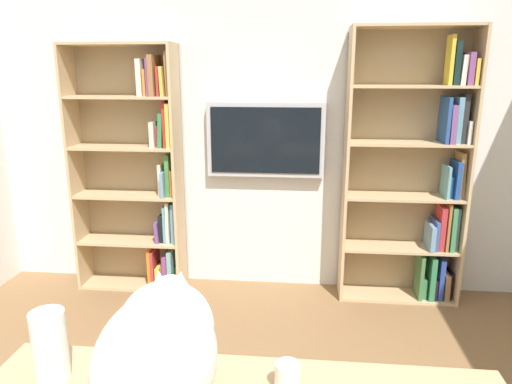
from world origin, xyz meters
TOP-DOWN VIEW (x-y plane):
  - wall_back at (0.00, -2.23)m, footprint 4.52×0.06m
  - bookshelf_left at (-1.20, -2.06)m, footprint 0.90×0.28m
  - bookshelf_right at (0.98, -2.06)m, footprint 0.86×0.28m
  - wall_mounted_tv at (-0.02, -2.15)m, footprint 0.92×0.07m
  - cat at (0.09, 0.32)m, footprint 0.34×0.61m
  - paper_towel_roll at (0.49, 0.21)m, footprint 0.11×0.11m
  - coffee_mug at (-0.28, 0.20)m, footprint 0.08×0.08m

SIDE VIEW (x-z plane):
  - coffee_mug at x=-0.28m, z-range 0.77..0.87m
  - paper_towel_roll at x=0.49m, z-range 0.77..1.01m
  - bookshelf_right at x=0.98m, z-range -0.01..1.95m
  - cat at x=0.09m, z-range 0.78..1.17m
  - bookshelf_left at x=-1.20m, z-range -0.05..2.02m
  - wall_mounted_tv at x=-0.02m, z-range 0.94..1.53m
  - wall_back at x=0.00m, z-range 0.00..2.70m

